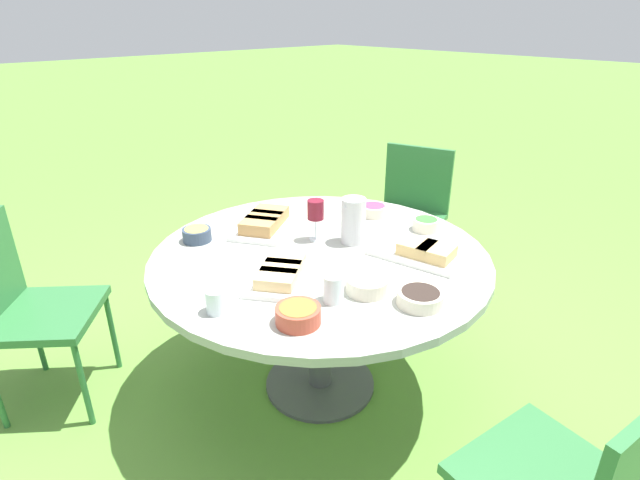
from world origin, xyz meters
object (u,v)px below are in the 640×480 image
at_px(chair_near_right, 24,301).
at_px(water_pitcher, 353,221).
at_px(chair_near_left, 410,206).
at_px(wine_glass, 316,211).
at_px(handbag, 268,248).
at_px(dining_table, 320,271).

xyz_separation_m(chair_near_right, water_pitcher, (-1.18, 0.84, 0.30)).
height_order(chair_near_left, wine_glass, wine_glass).
height_order(chair_near_left, water_pitcher, water_pitcher).
relative_size(chair_near_left, handbag, 2.42).
distance_m(chair_near_left, chair_near_right, 2.21).
distance_m(dining_table, water_pitcher, 0.27).
bearing_deg(chair_near_right, water_pitcher, 144.39).
bearing_deg(water_pitcher, dining_table, -6.35).
xyz_separation_m(dining_table, wine_glass, (-0.08, -0.11, 0.23)).
relative_size(dining_table, handbag, 3.96).
height_order(dining_table, handbag, dining_table).
xyz_separation_m(dining_table, chair_near_left, (-1.17, -0.40, -0.11)).
xyz_separation_m(chair_near_left, chair_near_right, (2.17, -0.43, 0.00)).
bearing_deg(water_pitcher, chair_near_right, -35.61).
bearing_deg(chair_near_left, chair_near_right, -11.10).
relative_size(dining_table, chair_near_left, 1.64).
bearing_deg(chair_near_left, handbag, -54.53).
xyz_separation_m(dining_table, handbag, (-0.60, -1.20, -0.50)).
relative_size(dining_table, wine_glass, 7.62).
bearing_deg(wine_glass, chair_near_left, -165.35).
distance_m(wine_glass, handbag, 1.41).
bearing_deg(chair_near_left, wine_glass, 14.65).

